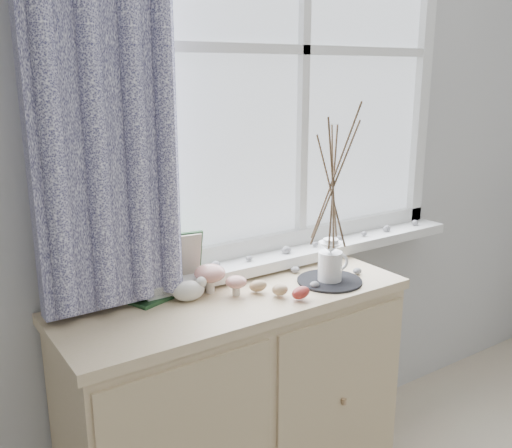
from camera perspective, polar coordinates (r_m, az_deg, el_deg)
name	(u,v)px	position (r m, az deg, el deg)	size (l,w,h in m)	color
sideboard	(237,408)	(2.11, -1.90, -17.88)	(1.20, 0.45, 0.85)	beige
botanical_book	(168,267)	(1.89, -8.79, -4.22)	(0.31, 0.13, 0.21)	#204424
toadstool_cluster	(216,276)	(1.92, -3.98, -5.23)	(0.15, 0.16, 0.10)	silver
wooden_eggs	(279,289)	(1.90, 2.35, -6.55)	(0.13, 0.17, 0.06)	tan
songbird_figurine	(188,290)	(1.87, -6.77, -6.54)	(0.14, 0.07, 0.08)	white
crocheted_doily	(329,281)	(2.05, 7.36, -5.66)	(0.23, 0.23, 0.01)	black
twig_pitcher	(333,180)	(1.95, 7.72, 4.41)	(0.29, 0.29, 0.64)	white
sideboard_pebbles	(322,275)	(2.08, 6.66, -5.10)	(0.25, 0.19, 0.02)	#9C9B9E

